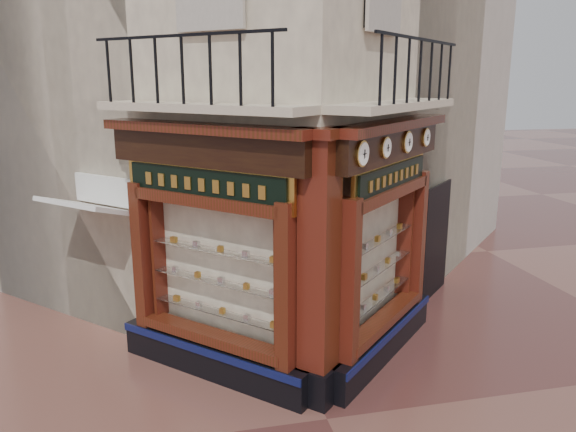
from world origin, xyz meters
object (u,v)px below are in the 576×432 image
object	(u,v)px
clock_a	(362,154)
awning	(99,343)
clock_b	(386,148)
clock_d	(426,137)
signboard_right	(392,177)
corner_pilaster	(319,275)
signboard_left	(204,184)
clock_c	(407,142)

from	to	relation	value
clock_a	awning	xyz separation A→B (m)	(-3.89, 2.65, -3.62)
clock_a	awning	distance (m)	5.94
clock_b	awning	size ratio (longest dim) A/B	0.20
clock_d	awning	world-z (taller)	clock_d
clock_d	signboard_right	xyz separation A→B (m)	(-0.92, -0.76, -0.52)
clock_a	corner_pilaster	bearing A→B (deg)	131.30
clock_a	signboard_left	bearing A→B (deg)	107.62
corner_pilaster	awning	bearing A→B (deg)	96.79
clock_a	signboard_right	bearing A→B (deg)	4.60
clock_a	clock_c	distance (m)	1.69
corner_pilaster	clock_a	xyz separation A→B (m)	(0.57, -0.04, 1.67)
clock_b	clock_a	bearing A→B (deg)	180.00
corner_pilaster	signboard_left	distance (m)	2.12
clock_b	corner_pilaster	bearing A→B (deg)	160.13
clock_b	clock_c	world-z (taller)	clock_c
awning	corner_pilaster	bearing A→B (deg)	-173.21
clock_a	clock_b	xyz separation A→B (m)	(0.57, 0.57, -0.00)
clock_d	corner_pilaster	bearing A→B (deg)	171.73
clock_c	clock_d	world-z (taller)	clock_c
clock_c	clock_d	distance (m)	0.88
clock_d	signboard_right	distance (m)	1.30
clock_c	signboard_right	bearing A→B (deg)	160.49
awning	clock_d	bearing A→B (deg)	-143.36
clock_c	signboard_left	bearing A→B (deg)	137.53
signboard_left	awning	bearing A→B (deg)	4.29
clock_a	clock_b	bearing A→B (deg)	-0.00
clock_a	signboard_right	world-z (taller)	clock_a
clock_b	awning	distance (m)	6.11
signboard_right	clock_d	bearing A→B (deg)	-5.31
clock_d	clock_c	bearing A→B (deg)	-180.00
clock_a	signboard_left	size ratio (longest dim) A/B	0.16
clock_c	awning	distance (m)	6.41
awning	clock_a	bearing A→B (deg)	-169.28
signboard_right	signboard_left	bearing A→B (deg)	135.00
clock_b	clock_d	bearing A→B (deg)	0.00
clock_c	signboard_right	xyz separation A→B (m)	(-0.30, -0.14, -0.52)
clock_b	signboard_left	distance (m)	2.69
clock_a	awning	size ratio (longest dim) A/B	0.23
corner_pilaster	signboard_left	world-z (taller)	corner_pilaster
corner_pilaster	clock_c	distance (m)	2.69
clock_c	clock_d	xyz separation A→B (m)	(0.62, 0.62, 0.00)
clock_a	clock_d	distance (m)	2.56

